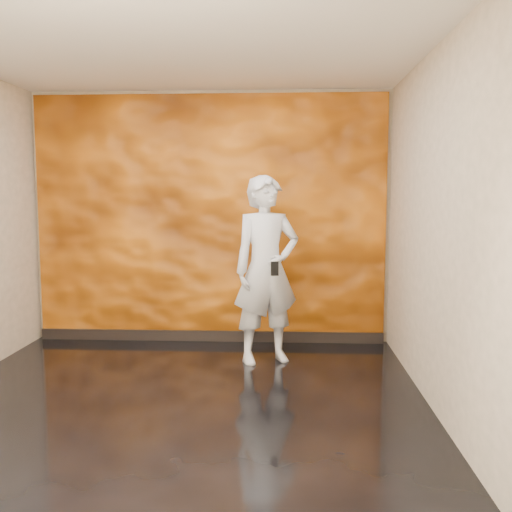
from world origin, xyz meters
The scene contains 5 objects.
room centered at (0.00, 0.00, 1.40)m, with size 4.02×4.02×2.81m.
feature_wall centered at (0.00, 1.96, 1.38)m, with size 3.90×0.06×2.75m, color orange.
baseboard centered at (0.00, 1.92, 0.06)m, with size 3.90×0.04×0.12m, color black.
man centered at (0.67, 1.18, 0.92)m, with size 0.67×0.44×1.85m, color #A6ACB6.
phone centered at (0.75, 0.95, 0.97)m, with size 0.07×0.01×0.14m, color black.
Camera 1 is at (0.86, -4.38, 1.67)m, focal length 40.00 mm.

